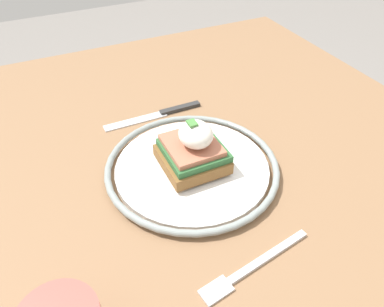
{
  "coord_description": "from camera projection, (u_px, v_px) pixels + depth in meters",
  "views": [
    {
      "loc": [
        -0.35,
        0.22,
        1.13
      ],
      "look_at": [
        0.03,
        0.04,
        0.78
      ],
      "focal_mm": 35.0,
      "sensor_mm": 36.0,
      "label": 1
    }
  ],
  "objects": [
    {
      "name": "plate",
      "position": [
        192.0,
        167.0,
        0.56
      ],
      "size": [
        0.26,
        0.26,
        0.02
      ],
      "color": "white",
      "rests_on": "dining_table"
    },
    {
      "name": "dining_table",
      "position": [
        220.0,
        222.0,
        0.63
      ],
      "size": [
        1.04,
        0.86,
        0.75
      ],
      "color": "#846042",
      "rests_on": "ground_plane"
    },
    {
      "name": "sandwich",
      "position": [
        193.0,
        149.0,
        0.54
      ],
      "size": [
        0.09,
        0.09,
        0.08
      ],
      "color": "brown",
      "rests_on": "plate"
    },
    {
      "name": "knife",
      "position": [
        161.0,
        114.0,
        0.68
      ],
      "size": [
        0.02,
        0.18,
        0.01
      ],
      "color": "#2D2D2D",
      "rests_on": "dining_table"
    },
    {
      "name": "fork",
      "position": [
        252.0,
        267.0,
        0.44
      ],
      "size": [
        0.04,
        0.16,
        0.0
      ],
      "color": "silver",
      "rests_on": "dining_table"
    }
  ]
}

